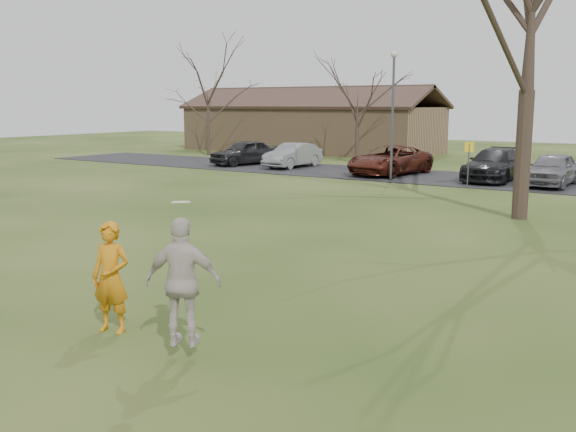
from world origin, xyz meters
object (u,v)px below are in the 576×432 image
object	(u,v)px
player_defender	(111,277)
car_0	(244,152)
car_4	(552,169)
catching_play	(183,282)
lamp_post	(393,99)
car_2	(390,160)
car_3	(495,165)
building	(311,127)
car_1	(293,155)

from	to	relation	value
player_defender	car_0	xyz separation A→B (m)	(-16.05, 24.99, -0.12)
player_defender	car_4	size ratio (longest dim) A/B	0.42
catching_play	lamp_post	bearing A→B (deg)	106.88
player_defender	car_0	distance (m)	29.70
car_2	car_3	world-z (taller)	car_3
car_3	catching_play	bearing A→B (deg)	-84.56
lamp_post	car_2	bearing A→B (deg)	115.60
car_4	catching_play	world-z (taller)	catching_play
car_3	building	xyz separation A→B (m)	(-18.30, 12.81, 1.12)
building	car_2	bearing A→B (deg)	-45.55
player_defender	car_1	distance (m)	28.18
catching_play	building	world-z (taller)	building
lamp_post	player_defender	bearing A→B (deg)	-77.38
catching_play	car_1	bearing A→B (deg)	119.60
car_1	car_2	size ratio (longest dim) A/B	0.79
car_0	car_2	world-z (taller)	car_0
car_0	car_4	bearing A→B (deg)	13.21
player_defender	car_4	xyz separation A→B (m)	(2.12, 24.36, -0.13)
car_4	building	xyz separation A→B (m)	(-21.12, 13.47, 1.13)
car_4	catching_play	distance (m)	24.64
player_defender	car_3	distance (m)	25.03
building	lamp_post	distance (m)	20.99
car_1	building	distance (m)	14.21
car_3	lamp_post	world-z (taller)	lamp_post
player_defender	car_2	xyz separation A→B (m)	(-6.15, 24.73, -0.13)
car_0	catching_play	world-z (taller)	catching_play
car_2	catching_play	xyz separation A→B (m)	(8.01, -25.01, 0.40)
car_1	catching_play	size ratio (longest dim) A/B	1.96
building	car_3	bearing A→B (deg)	-34.99
car_0	building	world-z (taller)	building
player_defender	lamp_post	distance (m)	23.08
lamp_post	car_3	bearing A→B (deg)	32.03
car_4	lamp_post	xyz separation A→B (m)	(-7.12, -2.03, 3.17)
car_1	car_3	bearing A→B (deg)	1.55
player_defender	car_3	world-z (taller)	player_defender
car_1	car_2	world-z (taller)	car_2
car_4	building	world-z (taller)	building
car_0	car_3	xyz separation A→B (m)	(15.35, 0.03, 0.01)
car_2	building	size ratio (longest dim) A/B	0.27
car_3	car_4	distance (m)	2.89
car_2	car_3	xyz separation A→B (m)	(5.45, 0.29, 0.02)
car_1	catching_play	distance (m)	29.30
car_2	car_3	bearing A→B (deg)	11.80
car_0	car_4	distance (m)	18.18
car_3	car_2	bearing A→B (deg)	-177.28
car_0	car_1	bearing A→B (deg)	18.63
car_0	car_3	world-z (taller)	car_3
car_1	car_3	xyz separation A→B (m)	(11.91, -0.17, 0.06)
car_2	lamp_post	distance (m)	4.14
car_0	car_2	distance (m)	9.90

